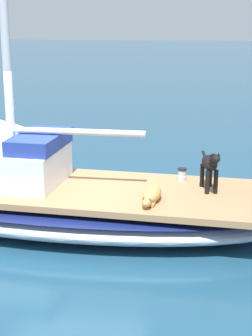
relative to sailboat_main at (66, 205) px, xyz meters
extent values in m
plane|color=navy|center=(0.00, 0.00, -0.34)|extent=(120.00, 120.00, 0.00)
ellipsoid|color=#B2B7C1|center=(0.00, 0.00, -0.06)|extent=(2.90, 7.33, 0.56)
ellipsoid|color=navy|center=(0.00, 0.00, 0.12)|extent=(2.91, 7.36, 0.08)
cube|color=#A37A51|center=(0.00, 0.00, 0.27)|extent=(2.41, 6.73, 0.10)
cylinder|color=silver|center=(0.05, -0.20, 1.22)|extent=(0.10, 2.20, 0.10)
cube|color=navy|center=(0.07, 0.43, 1.04)|extent=(1.37, 0.77, 0.24)
ellipsoid|color=black|center=(0.16, -2.31, 0.77)|extent=(0.56, 0.34, 0.22)
cylinder|color=black|center=(0.00, -2.42, 0.51)|extent=(0.07, 0.07, 0.38)
cylinder|color=black|center=(-0.03, -2.29, 0.51)|extent=(0.07, 0.07, 0.38)
cylinder|color=black|center=(0.35, -2.32, 0.51)|extent=(0.07, 0.07, 0.38)
cylinder|color=black|center=(0.32, -2.20, 0.51)|extent=(0.07, 0.07, 0.38)
cylinder|color=black|center=(-0.07, -2.36, 0.88)|extent=(0.21, 0.15, 0.19)
ellipsoid|color=black|center=(-0.18, -2.39, 0.94)|extent=(0.25, 0.18, 0.13)
cone|color=black|center=(-0.17, -2.44, 1.00)|extent=(0.05, 0.05, 0.06)
cone|color=black|center=(-0.19, -2.35, 1.00)|extent=(0.05, 0.05, 0.06)
torus|color=black|center=(-0.07, -2.36, 0.88)|extent=(0.15, 0.16, 0.10)
cylinder|color=black|center=(0.51, -2.22, 0.80)|extent=(0.23, 0.10, 0.12)
ellipsoid|color=tan|center=(-0.51, -1.48, 0.43)|extent=(0.62, 0.32, 0.22)
ellipsoid|color=tan|center=(-0.88, -1.44, 0.42)|extent=(0.21, 0.15, 0.13)
cone|color=#45331C|center=(-0.88, -1.48, 0.48)|extent=(0.05, 0.05, 0.05)
cone|color=#45331C|center=(-0.87, -1.39, 0.48)|extent=(0.05, 0.05, 0.05)
cylinder|color=tan|center=(-0.72, -1.51, 0.35)|extent=(0.18, 0.07, 0.06)
cylinder|color=tan|center=(-0.71, -1.39, 0.35)|extent=(0.18, 0.07, 0.06)
cylinder|color=tan|center=(-0.12, -1.51, 0.35)|extent=(0.18, 0.06, 0.04)
cylinder|color=#B7B7BC|center=(0.62, -1.86, 0.36)|extent=(0.16, 0.16, 0.08)
cylinder|color=#B7B7BC|center=(0.62, -1.86, 0.45)|extent=(0.13, 0.13, 0.10)
cylinder|color=black|center=(0.62, -1.86, 0.52)|extent=(0.15, 0.15, 0.03)
camera|label=1|loc=(-8.27, -2.30, 3.06)|focal=58.74mm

